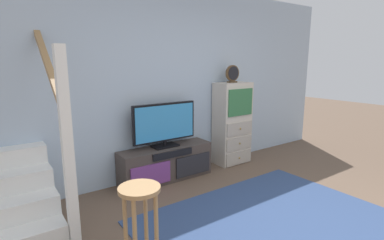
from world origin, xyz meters
name	(u,v)px	position (x,y,z in m)	size (l,w,h in m)	color
back_wall	(173,82)	(0.00, 2.46, 1.35)	(6.40, 0.12, 2.70)	#A8BCD1
area_rug	(268,221)	(0.00, 0.60, 0.01)	(2.60, 1.80, 0.01)	navy
media_console	(166,163)	(-0.30, 2.19, 0.24)	(1.35, 0.38, 0.48)	#423833
television	(165,124)	(-0.30, 2.22, 0.81)	(0.95, 0.22, 0.61)	black
side_cabinet	(232,123)	(0.96, 2.20, 0.66)	(0.58, 0.38, 1.32)	beige
desk_clock	(232,74)	(0.92, 2.19, 1.46)	(0.25, 0.08, 0.27)	#4C3823
staircase	(4,188)	(-2.24, 2.20, 0.37)	(1.00, 1.36, 2.20)	white
bar_stool_near	(140,207)	(-1.37, 0.78, 0.51)	(0.34, 0.34, 0.68)	#A37A4C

